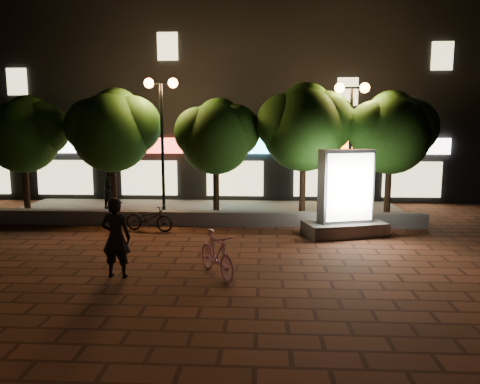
# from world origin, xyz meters

# --- Properties ---
(ground) EXTENTS (80.00, 80.00, 0.00)m
(ground) POSITION_xyz_m (0.00, 0.00, 0.00)
(ground) COLOR brown
(ground) RESTS_ON ground
(retaining_wall) EXTENTS (16.00, 0.45, 0.50)m
(retaining_wall) POSITION_xyz_m (0.00, 4.00, 0.25)
(retaining_wall) COLOR slate
(retaining_wall) RESTS_ON ground
(sidewalk) EXTENTS (16.00, 5.00, 0.08)m
(sidewalk) POSITION_xyz_m (0.00, 6.50, 0.04)
(sidewalk) COLOR slate
(sidewalk) RESTS_ON ground
(building_block) EXTENTS (28.00, 8.12, 11.30)m
(building_block) POSITION_xyz_m (-0.01, 12.99, 5.00)
(building_block) COLOR black
(building_block) RESTS_ON ground
(tree_far_left) EXTENTS (3.36, 2.80, 4.63)m
(tree_far_left) POSITION_xyz_m (-6.95, 5.46, 3.29)
(tree_far_left) COLOR black
(tree_far_left) RESTS_ON sidewalk
(tree_left) EXTENTS (3.60, 3.00, 4.89)m
(tree_left) POSITION_xyz_m (-3.45, 5.46, 3.44)
(tree_left) COLOR black
(tree_left) RESTS_ON sidewalk
(tree_mid) EXTENTS (3.24, 2.70, 4.50)m
(tree_mid) POSITION_xyz_m (0.55, 5.46, 3.22)
(tree_mid) COLOR black
(tree_mid) RESTS_ON sidewalk
(tree_right) EXTENTS (3.72, 3.10, 5.07)m
(tree_right) POSITION_xyz_m (3.86, 5.46, 3.57)
(tree_right) COLOR black
(tree_right) RESTS_ON sidewalk
(tree_far_right) EXTENTS (3.48, 2.90, 4.76)m
(tree_far_right) POSITION_xyz_m (7.05, 5.46, 3.37)
(tree_far_right) COLOR black
(tree_far_right) RESTS_ON sidewalk
(street_lamp_left) EXTENTS (1.26, 0.36, 5.18)m
(street_lamp_left) POSITION_xyz_m (-1.50, 5.20, 4.03)
(street_lamp_left) COLOR black
(street_lamp_left) RESTS_ON sidewalk
(street_lamp_right) EXTENTS (1.26, 0.36, 4.98)m
(street_lamp_right) POSITION_xyz_m (5.50, 5.20, 3.89)
(street_lamp_right) COLOR black
(street_lamp_right) RESTS_ON sidewalk
(ad_kiosk) EXTENTS (2.82, 1.95, 2.78)m
(ad_kiosk) POSITION_xyz_m (4.96, 2.81, 1.12)
(ad_kiosk) COLOR slate
(ad_kiosk) RESTS_ON ground
(scooter_pink) EXTENTS (1.35, 1.80, 1.08)m
(scooter_pink) POSITION_xyz_m (1.23, -1.49, 0.54)
(scooter_pink) COLOR pink
(scooter_pink) RESTS_ON ground
(rider) EXTENTS (0.73, 0.51, 1.91)m
(rider) POSITION_xyz_m (-1.11, -1.67, 0.95)
(rider) COLOR black
(rider) RESTS_ON ground
(scooter_parked) EXTENTS (1.80, 0.96, 0.90)m
(scooter_parked) POSITION_xyz_m (-1.52, 3.00, 0.45)
(scooter_parked) COLOR black
(scooter_parked) RESTS_ON ground
(pedestrian) EXTENTS (0.78, 0.92, 1.65)m
(pedestrian) POSITION_xyz_m (-4.05, 6.74, 0.91)
(pedestrian) COLOR black
(pedestrian) RESTS_ON sidewalk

